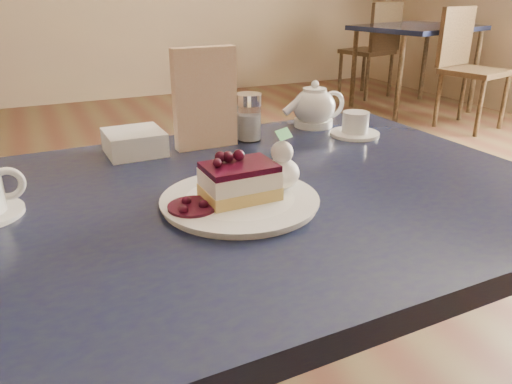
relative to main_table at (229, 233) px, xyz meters
name	(u,v)px	position (x,y,z in m)	size (l,w,h in m)	color
main_table	(229,233)	(0.00, 0.00, 0.00)	(1.32, 0.90, 0.81)	black
dessert_plate	(240,201)	(0.00, -0.05, 0.09)	(0.28, 0.28, 0.01)	white
cheesecake_slice	(240,181)	(0.00, -0.05, 0.13)	(0.13, 0.10, 0.06)	#E0B75B
whipped_cream	(282,173)	(0.09, -0.04, 0.13)	(0.07, 0.07, 0.06)	white
berry_sauce	(193,207)	(-0.09, -0.06, 0.10)	(0.09, 0.09, 0.01)	black
tea_set	(322,111)	(0.41, 0.33, 0.13)	(0.23, 0.25, 0.11)	white
menu_card	(205,99)	(0.06, 0.30, 0.20)	(0.15, 0.03, 0.24)	#F9E3C2
sugar_shaker	(249,117)	(0.18, 0.31, 0.15)	(0.06, 0.06, 0.12)	white
napkin_stack	(134,142)	(-0.11, 0.32, 0.11)	(0.13, 0.13, 0.05)	white
bg_table_far_right	(409,102)	(3.19, 3.08, -0.65)	(1.26, 1.98, 1.32)	black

